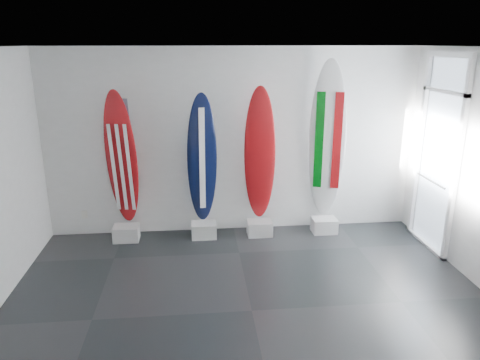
{
  "coord_description": "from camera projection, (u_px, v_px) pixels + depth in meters",
  "views": [
    {
      "loc": [
        -0.6,
        -4.61,
        3.05
      ],
      "look_at": [
        -0.0,
        1.4,
        1.2
      ],
      "focal_mm": 33.66,
      "sensor_mm": 36.0,
      "label": 1
    }
  ],
  "objects": [
    {
      "name": "glass_door",
      "position": [
        438.0,
        157.0,
        6.67
      ],
      "size": [
        0.12,
        1.16,
        2.85
      ],
      "primitive_type": null,
      "color": "white",
      "rests_on": "floor"
    },
    {
      "name": "surfboard_italy",
      "position": [
        327.0,
        141.0,
        7.19
      ],
      "size": [
        0.64,
        0.45,
        2.59
      ],
      "primitive_type": "ellipsoid",
      "rotation": [
        0.08,
        0.0,
        -0.32
      ],
      "color": "white",
      "rests_on": "display_block_italy"
    },
    {
      "name": "display_block_swiss",
      "position": [
        260.0,
        228.0,
        7.41
      ],
      "size": [
        0.4,
        0.3,
        0.24
      ],
      "primitive_type": "cube",
      "color": "silver",
      "rests_on": "floor"
    },
    {
      "name": "surfboard_swiss",
      "position": [
        260.0,
        155.0,
        7.15
      ],
      "size": [
        0.54,
        0.36,
        2.2
      ],
      "primitive_type": "ellipsoid",
      "rotation": [
        0.09,
        0.0,
        -0.17
      ],
      "color": "maroon",
      "rests_on": "display_block_swiss"
    },
    {
      "name": "surfboard_navy",
      "position": [
        202.0,
        159.0,
        7.07
      ],
      "size": [
        0.5,
        0.26,
        2.1
      ],
      "primitive_type": "ellipsoid",
      "rotation": [
        0.05,
        0.0,
        0.15
      ],
      "color": "black",
      "rests_on": "display_block_navy"
    },
    {
      "name": "display_block_navy",
      "position": [
        204.0,
        230.0,
        7.32
      ],
      "size": [
        0.4,
        0.3,
        0.24
      ],
      "primitive_type": "cube",
      "color": "silver",
      "rests_on": "floor"
    },
    {
      "name": "display_block_italy",
      "position": [
        324.0,
        225.0,
        7.51
      ],
      "size": [
        0.4,
        0.3,
        0.24
      ],
      "primitive_type": "cube",
      "color": "silver",
      "rests_on": "floor"
    },
    {
      "name": "wall_outlet",
      "position": [
        85.0,
        215.0,
        7.36
      ],
      "size": [
        0.09,
        0.02,
        0.13
      ],
      "primitive_type": "cube",
      "color": "silver",
      "rests_on": "wall_back"
    },
    {
      "name": "wall_front",
      "position": [
        310.0,
        331.0,
        2.51
      ],
      "size": [
        6.0,
        0.0,
        6.0
      ],
      "primitive_type": "plane",
      "rotation": [
        -1.57,
        0.0,
        0.0
      ],
      "color": "silver",
      "rests_on": "ground"
    },
    {
      "name": "ceiling",
      "position": [
        254.0,
        47.0,
        4.45
      ],
      "size": [
        6.0,
        6.0,
        0.0
      ],
      "primitive_type": "plane",
      "rotation": [
        3.14,
        0.0,
        0.0
      ],
      "color": "white",
      "rests_on": "wall_back"
    },
    {
      "name": "floor",
      "position": [
        252.0,
        311.0,
        5.33
      ],
      "size": [
        6.0,
        6.0,
        0.0
      ],
      "primitive_type": "plane",
      "color": "black",
      "rests_on": "ground"
    },
    {
      "name": "surfboard_usa",
      "position": [
        122.0,
        159.0,
        6.95
      ],
      "size": [
        0.54,
        0.42,
        2.17
      ],
      "primitive_type": "ellipsoid",
      "rotation": [
        0.12,
        0.0,
        -0.17
      ],
      "color": "maroon",
      "rests_on": "display_block_usa"
    },
    {
      "name": "wall_back",
      "position": [
        233.0,
        142.0,
        7.27
      ],
      "size": [
        6.0,
        0.0,
        6.0
      ],
      "primitive_type": "plane",
      "rotation": [
        1.57,
        0.0,
        0.0
      ],
      "color": "silver",
      "rests_on": "ground"
    },
    {
      "name": "display_block_usa",
      "position": [
        126.0,
        233.0,
        7.2
      ],
      "size": [
        0.4,
        0.3,
        0.24
      ],
      "primitive_type": "cube",
      "color": "silver",
      "rests_on": "floor"
    }
  ]
}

